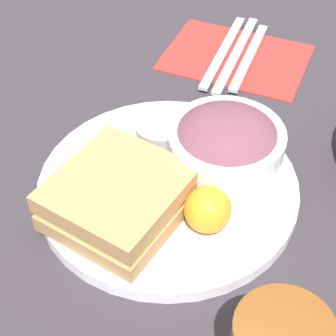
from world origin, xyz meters
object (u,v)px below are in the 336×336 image
plate (168,187)px  dressing_cup (161,134)px  knife (236,54)px  fork (223,52)px  sandwich (118,198)px  spoon (249,57)px  salad_bowl (226,146)px

plate → dressing_cup: dressing_cup is taller
knife → fork: bearing=90.0°
sandwich → knife: (-0.32, 0.02, -0.03)m
spoon → dressing_cup: bearing=168.0°
fork → spoon: size_ratio=1.11×
spoon → sandwich: bearing=171.7°
plate → fork: plate is taller
dressing_cup → spoon: dressing_cup is taller
salad_bowl → spoon: 0.23m
fork → knife: 0.02m
plate → sandwich: bearing=-24.6°
sandwich → dressing_cup: size_ratio=2.45×
plate → spoon: size_ratio=1.65×
sandwich → dressing_cup: sandwich is taller
sandwich → dressing_cup: bearing=-178.9°
salad_bowl → knife: size_ratio=0.62×
plate → spoon: plate is taller
plate → sandwich: 0.07m
knife → spoon: same height
sandwich → spoon: bearing=173.8°
salad_bowl → dressing_cup: size_ratio=2.09×
salad_bowl → knife: salad_bowl is taller
dressing_cup → fork: bearing=179.7°
sandwich → dressing_cup: (-0.11, -0.00, -0.01)m
sandwich → fork: sandwich is taller
plate → dressing_cup: bearing=-150.3°
sandwich → plate: bearing=155.4°
dressing_cup → plate: bearing=29.7°
salad_bowl → spoon: (-0.22, -0.04, -0.04)m
spoon → knife: bearing=90.0°
sandwich → fork: 0.32m
spoon → fork: bearing=90.0°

